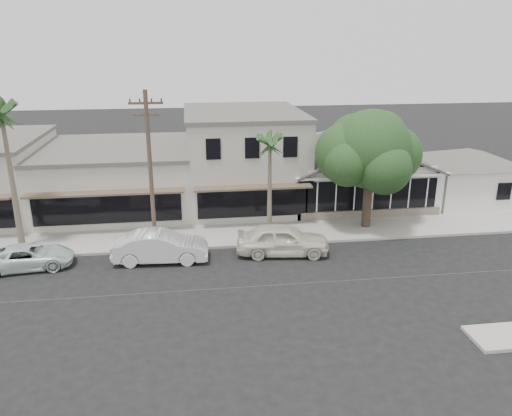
{
  "coord_description": "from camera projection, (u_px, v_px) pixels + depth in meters",
  "views": [
    {
      "loc": [
        -6.88,
        -21.63,
        11.37
      ],
      "look_at": [
        -3.1,
        6.0,
        2.01
      ],
      "focal_mm": 35.0,
      "sensor_mm": 36.0,
      "label": 1
    }
  ],
  "objects": [
    {
      "name": "corner_shop",
      "position": [
        354.0,
        167.0,
        36.35
      ],
      "size": [
        10.4,
        8.6,
        5.1
      ],
      "color": "white",
      "rests_on": "ground"
    },
    {
      "name": "palm_east",
      "position": [
        270.0,
        144.0,
        28.09
      ],
      "size": [
        2.75,
        2.75,
        6.84
      ],
      "color": "#726651",
      "rests_on": "ground"
    },
    {
      "name": "car_0",
      "position": [
        283.0,
        239.0,
        27.76
      ],
      "size": [
        5.35,
        2.68,
        1.75
      ],
      "primitive_type": "imported",
      "rotation": [
        0.0,
        0.0,
        1.45
      ],
      "color": "silver",
      "rests_on": "ground"
    },
    {
      "name": "side_cottage",
      "position": [
        464.0,
        182.0,
        36.85
      ],
      "size": [
        6.0,
        6.0,
        3.0
      ],
      "primitive_type": "cube",
      "color": "white",
      "rests_on": "ground"
    },
    {
      "name": "utility_pole",
      "position": [
        150.0,
        169.0,
        27.03
      ],
      "size": [
        1.8,
        0.24,
        9.0
      ],
      "color": "brown",
      "rests_on": "ground"
    },
    {
      "name": "row_building_near",
      "position": [
        243.0,
        159.0,
        36.08
      ],
      "size": [
        8.0,
        10.0,
        6.5
      ],
      "primitive_type": "cube",
      "color": "beige",
      "rests_on": "ground"
    },
    {
      "name": "shade_tree",
      "position": [
        369.0,
        151.0,
        30.52
      ],
      "size": [
        6.81,
        6.15,
        7.55
      ],
      "rotation": [
        0.0,
        0.0,
        0.1
      ],
      "color": "#433428",
      "rests_on": "ground"
    },
    {
      "name": "ground",
      "position": [
        334.0,
        281.0,
        24.82
      ],
      "size": [
        140.0,
        140.0,
        0.0
      ],
      "primitive_type": "plane",
      "color": "black",
      "rests_on": "ground"
    },
    {
      "name": "car_1",
      "position": [
        161.0,
        247.0,
        26.88
      ],
      "size": [
        5.18,
        2.05,
        1.68
      ],
      "primitive_type": "imported",
      "rotation": [
        0.0,
        0.0,
        1.52
      ],
      "color": "silver",
      "rests_on": "ground"
    },
    {
      "name": "row_building_midnear",
      "position": [
        117.0,
        179.0,
        35.29
      ],
      "size": [
        10.0,
        10.0,
        4.2
      ],
      "primitive_type": "cube",
      "color": "#B4B1A2",
      "rests_on": "ground"
    },
    {
      "name": "sidewalk_north",
      "position": [
        174.0,
        238.0,
        30.11
      ],
      "size": [
        90.0,
        3.5,
        0.15
      ],
      "primitive_type": "cube",
      "color": "#9E9991",
      "rests_on": "ground"
    },
    {
      "name": "car_2",
      "position": [
        28.0,
        257.0,
        26.13
      ],
      "size": [
        4.75,
        2.59,
        1.26
      ],
      "primitive_type": "imported",
      "rotation": [
        0.0,
        0.0,
        1.68
      ],
      "color": "silver",
      "rests_on": "ground"
    },
    {
      "name": "palm_mid",
      "position": [
        1.0,
        115.0,
        26.31
      ],
      "size": [
        2.95,
        2.95,
        8.91
      ],
      "color": "#726651",
      "rests_on": "ground"
    }
  ]
}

